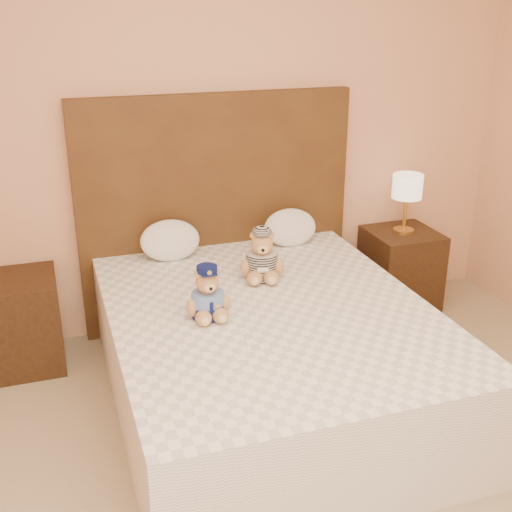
{
  "coord_description": "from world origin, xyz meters",
  "views": [
    {
      "loc": [
        -1.01,
        -1.57,
        2.01
      ],
      "look_at": [
        0.01,
        1.45,
        0.74
      ],
      "focal_mm": 45.0,
      "sensor_mm": 36.0,
      "label": 1
    }
  ],
  "objects_px": {
    "pillow_left": "(170,239)",
    "teddy_prisoner": "(262,255)",
    "lamp": "(407,189)",
    "pillow_right": "(290,226)",
    "teddy_police": "(208,292)",
    "nightstand_right": "(400,269)",
    "nightstand_left": "(20,323)",
    "bed": "(270,354)"
  },
  "relations": [
    {
      "from": "teddy_prisoner",
      "to": "pillow_left",
      "type": "distance_m",
      "value": 0.63
    },
    {
      "from": "lamp",
      "to": "nightstand_right",
      "type": "bearing_deg",
      "value": 0.0
    },
    {
      "from": "nightstand_right",
      "to": "teddy_police",
      "type": "bearing_deg",
      "value": -153.1
    },
    {
      "from": "pillow_left",
      "to": "teddy_prisoner",
      "type": "bearing_deg",
      "value": -47.92
    },
    {
      "from": "pillow_left",
      "to": "lamp",
      "type": "bearing_deg",
      "value": -1.08
    },
    {
      "from": "bed",
      "to": "nightstand_right",
      "type": "bearing_deg",
      "value": 32.62
    },
    {
      "from": "nightstand_left",
      "to": "lamp",
      "type": "height_order",
      "value": "lamp"
    },
    {
      "from": "lamp",
      "to": "pillow_left",
      "type": "xyz_separation_m",
      "value": [
        -1.59,
        0.03,
        -0.17
      ]
    },
    {
      "from": "bed",
      "to": "pillow_right",
      "type": "xyz_separation_m",
      "value": [
        0.43,
        0.83,
        0.4
      ]
    },
    {
      "from": "bed",
      "to": "teddy_police",
      "type": "bearing_deg",
      "value": 179.91
    },
    {
      "from": "nightstand_left",
      "to": "nightstand_right",
      "type": "bearing_deg",
      "value": 0.0
    },
    {
      "from": "nightstand_right",
      "to": "pillow_right",
      "type": "height_order",
      "value": "pillow_right"
    },
    {
      "from": "teddy_police",
      "to": "pillow_right",
      "type": "height_order",
      "value": "teddy_police"
    },
    {
      "from": "teddy_prisoner",
      "to": "pillow_right",
      "type": "bearing_deg",
      "value": 67.58
    },
    {
      "from": "teddy_prisoner",
      "to": "teddy_police",
      "type": "bearing_deg",
      "value": -123.7
    },
    {
      "from": "nightstand_left",
      "to": "pillow_right",
      "type": "relative_size",
      "value": 1.58
    },
    {
      "from": "nightstand_right",
      "to": "pillow_left",
      "type": "xyz_separation_m",
      "value": [
        -1.59,
        0.03,
        0.4
      ]
    },
    {
      "from": "nightstand_left",
      "to": "teddy_prisoner",
      "type": "relative_size",
      "value": 1.91
    },
    {
      "from": "pillow_right",
      "to": "nightstand_left",
      "type": "bearing_deg",
      "value": -178.98
    },
    {
      "from": "nightstand_right",
      "to": "pillow_left",
      "type": "bearing_deg",
      "value": 178.92
    },
    {
      "from": "teddy_police",
      "to": "teddy_prisoner",
      "type": "xyz_separation_m",
      "value": [
        0.41,
        0.36,
        0.01
      ]
    },
    {
      "from": "bed",
      "to": "teddy_prisoner",
      "type": "distance_m",
      "value": 0.56
    },
    {
      "from": "teddy_prisoner",
      "to": "pillow_right",
      "type": "xyz_separation_m",
      "value": [
        0.35,
        0.47,
        -0.02
      ]
    },
    {
      "from": "nightstand_right",
      "to": "lamp",
      "type": "bearing_deg",
      "value": 180.0
    },
    {
      "from": "nightstand_right",
      "to": "teddy_prisoner",
      "type": "relative_size",
      "value": 1.91
    },
    {
      "from": "nightstand_left",
      "to": "pillow_right",
      "type": "xyz_separation_m",
      "value": [
        1.68,
        0.03,
        0.4
      ]
    },
    {
      "from": "nightstand_left",
      "to": "nightstand_right",
      "type": "xyz_separation_m",
      "value": [
        2.5,
        0.0,
        0.0
      ]
    },
    {
      "from": "nightstand_right",
      "to": "lamp",
      "type": "xyz_separation_m",
      "value": [
        -0.0,
        0.0,
        0.57
      ]
    },
    {
      "from": "pillow_left",
      "to": "pillow_right",
      "type": "xyz_separation_m",
      "value": [
        0.78,
        0.0,
        -0.0
      ]
    },
    {
      "from": "nightstand_right",
      "to": "bed",
      "type": "bearing_deg",
      "value": -147.38
    },
    {
      "from": "bed",
      "to": "teddy_police",
      "type": "xyz_separation_m",
      "value": [
        -0.33,
        0.0,
        0.41
      ]
    },
    {
      "from": "bed",
      "to": "nightstand_right",
      "type": "relative_size",
      "value": 3.64
    },
    {
      "from": "lamp",
      "to": "pillow_left",
      "type": "height_order",
      "value": "lamp"
    },
    {
      "from": "pillow_right",
      "to": "lamp",
      "type": "bearing_deg",
      "value": -2.11
    },
    {
      "from": "bed",
      "to": "pillow_left",
      "type": "bearing_deg",
      "value": 112.47
    },
    {
      "from": "nightstand_right",
      "to": "teddy_prisoner",
      "type": "distance_m",
      "value": 1.32
    },
    {
      "from": "bed",
      "to": "nightstand_right",
      "type": "height_order",
      "value": "same"
    },
    {
      "from": "pillow_left",
      "to": "bed",
      "type": "bearing_deg",
      "value": -67.53
    },
    {
      "from": "lamp",
      "to": "teddy_prisoner",
      "type": "distance_m",
      "value": 1.26
    },
    {
      "from": "bed",
      "to": "pillow_left",
      "type": "xyz_separation_m",
      "value": [
        -0.34,
        0.83,
        0.4
      ]
    },
    {
      "from": "lamp",
      "to": "pillow_right",
      "type": "height_order",
      "value": "lamp"
    },
    {
      "from": "teddy_police",
      "to": "pillow_right",
      "type": "bearing_deg",
      "value": 47.43
    }
  ]
}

